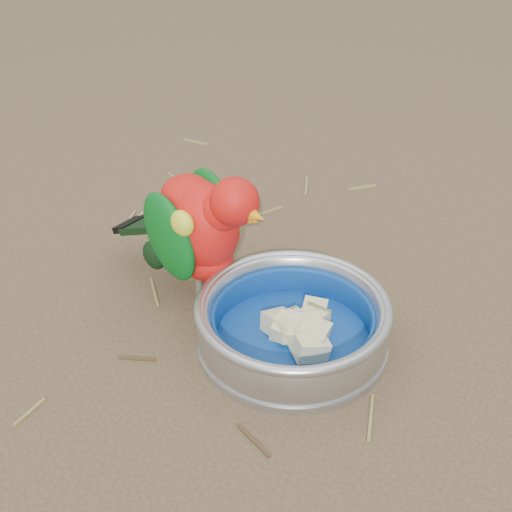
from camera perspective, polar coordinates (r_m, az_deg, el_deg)
The scene contains 6 objects.
ground at distance 0.86m, azimuth -0.41°, elevation -7.90°, with size 60.00×60.00×0.00m, color brown.
food_bowl at distance 0.88m, azimuth 2.65°, elevation -6.27°, with size 0.21×0.21×0.02m, color #B2B2BA.
bowl_wall at distance 0.86m, azimuth 2.70°, elevation -4.74°, with size 0.21×0.21×0.04m, color #B2B2BA, non-canonical shape.
fruit_wedges at distance 0.86m, azimuth 2.68°, elevation -5.10°, with size 0.13×0.13×0.03m, color beige, non-canonical shape.
lory_parrot at distance 0.91m, azimuth -3.98°, elevation 1.45°, with size 0.10×0.21×0.17m, color red, non-canonical shape.
ground_debris at distance 0.88m, azimuth 2.75°, elevation -6.79°, with size 0.90×0.80×0.01m, color olive, non-canonical shape.
Camera 1 is at (0.37, -0.52, 0.58)m, focal length 55.00 mm.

